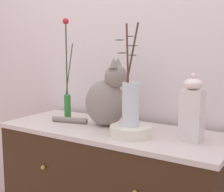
# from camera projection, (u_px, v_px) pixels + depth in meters

# --- Properties ---
(wall_back) EXTENTS (4.40, 0.08, 2.60)m
(wall_back) POSITION_uv_depth(u_px,v_px,m) (140.00, 54.00, 1.91)
(wall_back) COLOR silver
(wall_back) RESTS_ON ground_plane
(cat_sitting) EXTENTS (0.46, 0.21, 0.39)m
(cat_sitting) POSITION_uv_depth(u_px,v_px,m) (107.00, 98.00, 1.74)
(cat_sitting) COLOR gray
(cat_sitting) RESTS_ON sideboard
(vase_slim_green) EXTENTS (0.07, 0.04, 0.61)m
(vase_slim_green) POSITION_uv_depth(u_px,v_px,m) (67.00, 91.00, 1.90)
(vase_slim_green) COLOR #2F7C31
(vase_slim_green) RESTS_ON sideboard
(bowl_porcelain) EXTENTS (0.21, 0.21, 0.05)m
(bowl_porcelain) POSITION_uv_depth(u_px,v_px,m) (130.00, 131.00, 1.55)
(bowl_porcelain) COLOR #EDE5CC
(bowl_porcelain) RESTS_ON sideboard
(vase_glass_clear) EXTENTS (0.13, 0.18, 0.50)m
(vase_glass_clear) POSITION_uv_depth(u_px,v_px,m) (130.00, 100.00, 1.53)
(vase_glass_clear) COLOR silver
(vase_glass_clear) RESTS_ON bowl_porcelain
(jar_lidded_porcelain) EXTENTS (0.10, 0.10, 0.32)m
(jar_lidded_porcelain) POSITION_uv_depth(u_px,v_px,m) (192.00, 110.00, 1.46)
(jar_lidded_porcelain) COLOR silver
(jar_lidded_porcelain) RESTS_ON sideboard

